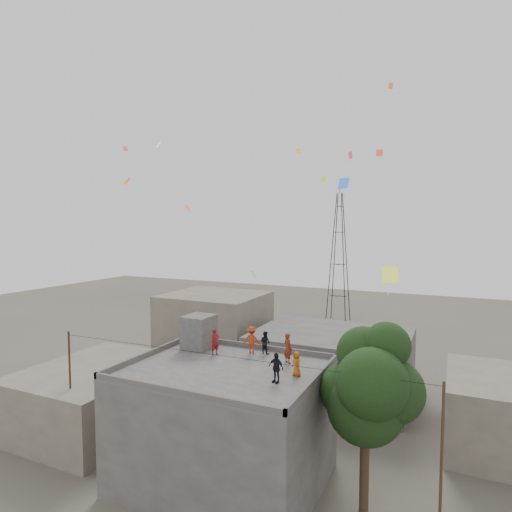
% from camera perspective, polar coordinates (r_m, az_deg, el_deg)
% --- Properties ---
extents(ground, '(140.00, 140.00, 0.00)m').
position_cam_1_polar(ground, '(25.71, -4.20, -27.70)').
color(ground, '#4C473F').
rests_on(ground, ground).
extents(main_building, '(10.00, 8.00, 6.10)m').
position_cam_1_polar(main_building, '(24.24, -4.24, -21.56)').
color(main_building, '#494644').
rests_on(main_building, ground).
extents(parapet, '(10.00, 8.00, 0.30)m').
position_cam_1_polar(parapet, '(23.04, -4.28, -14.37)').
color(parapet, '#494644').
rests_on(parapet, main_building).
extents(stair_head_box, '(1.60, 1.80, 2.00)m').
position_cam_1_polar(stair_head_box, '(26.53, -7.63, -9.99)').
color(stair_head_box, '#494644').
rests_on(stair_head_box, main_building).
extents(neighbor_west, '(8.00, 10.00, 4.00)m').
position_cam_1_polar(neighbor_west, '(32.37, -20.40, -17.05)').
color(neighbor_west, '#645E4F').
rests_on(neighbor_west, ground).
extents(neighbor_north, '(12.00, 9.00, 5.00)m').
position_cam_1_polar(neighbor_north, '(35.92, 10.02, -13.87)').
color(neighbor_north, '#494644').
rests_on(neighbor_north, ground).
extents(neighbor_northwest, '(9.00, 8.00, 7.00)m').
position_cam_1_polar(neighbor_northwest, '(41.93, -5.50, -9.78)').
color(neighbor_northwest, '#645E4F').
rests_on(neighbor_northwest, ground).
extents(neighbor_east, '(7.00, 8.00, 4.40)m').
position_cam_1_polar(neighbor_east, '(31.35, 30.70, -17.70)').
color(neighbor_east, '#645E4F').
rests_on(neighbor_east, ground).
extents(tree, '(4.90, 4.60, 9.10)m').
position_cam_1_polar(tree, '(21.27, 14.95, -16.52)').
color(tree, black).
rests_on(tree, ground).
extents(utility_line, '(20.12, 0.62, 7.40)m').
position_cam_1_polar(utility_line, '(22.71, -4.72, -21.25)').
color(utility_line, black).
rests_on(utility_line, ground).
extents(transmission_tower, '(2.97, 2.97, 20.01)m').
position_cam_1_polar(transmission_tower, '(61.02, 10.98, -0.18)').
color(transmission_tower, black).
rests_on(transmission_tower, ground).
extents(person_red_adult, '(0.72, 0.65, 1.64)m').
position_cam_1_polar(person_red_adult, '(23.67, 4.28, -12.16)').
color(person_red_adult, maroon).
rests_on(person_red_adult, main_building).
extents(person_orange_child, '(0.71, 0.69, 1.23)m').
position_cam_1_polar(person_orange_child, '(21.87, 5.44, -14.11)').
color(person_orange_child, '#A95A13').
rests_on(person_orange_child, main_building).
extents(person_dark_child, '(0.75, 0.65, 1.32)m').
position_cam_1_polar(person_dark_child, '(25.33, 1.23, -11.44)').
color(person_dark_child, black).
rests_on(person_dark_child, main_building).
extents(person_dark_adult, '(0.90, 0.55, 1.44)m').
position_cam_1_polar(person_dark_adult, '(20.94, 2.68, -14.64)').
color(person_dark_adult, black).
rests_on(person_dark_adult, main_building).
extents(person_orange_adult, '(1.13, 0.78, 1.60)m').
position_cam_1_polar(person_orange_adult, '(25.31, -0.56, -11.13)').
color(person_orange_adult, '#A63413').
rests_on(person_orange_adult, main_building).
extents(person_red_child, '(0.57, 0.65, 1.50)m').
position_cam_1_polar(person_red_child, '(25.20, -5.48, -11.32)').
color(person_red_child, maroon).
rests_on(person_red_child, main_building).
extents(kites, '(19.70, 18.46, 12.89)m').
position_cam_1_polar(kites, '(27.44, 2.90, 10.29)').
color(kites, orange).
rests_on(kites, ground).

